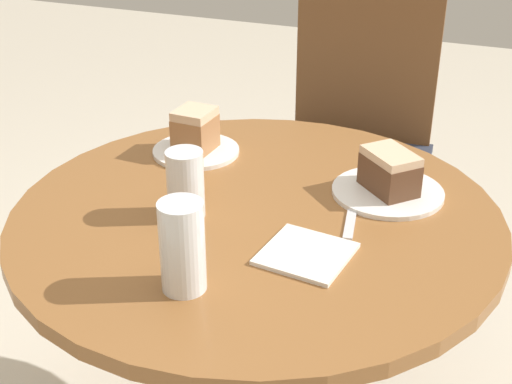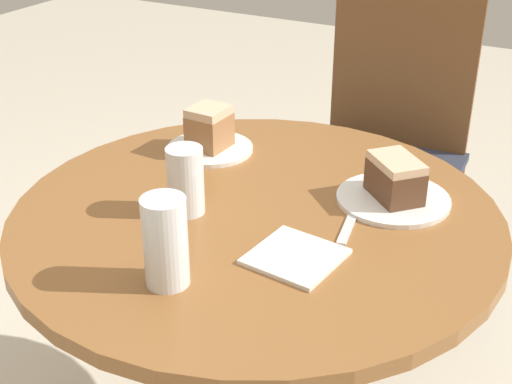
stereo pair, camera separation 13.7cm
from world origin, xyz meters
The scene contains 10 objects.
table centered at (0.00, 0.00, 0.55)m, with size 0.96×0.96×0.73m.
chair centered at (-0.04, 0.91, 0.51)m, with size 0.50×0.47×0.97m.
plate_near centered at (0.22, 0.16, 0.73)m, with size 0.23×0.23×0.01m.
plate_far centered at (-0.23, 0.20, 0.73)m, with size 0.20×0.20×0.01m.
cake_slice_near centered at (0.22, 0.16, 0.78)m, with size 0.14×0.13×0.08m.
cake_slice_far centered at (-0.23, 0.20, 0.79)m, with size 0.08×0.09×0.10m.
glass_lemonade centered at (-0.01, -0.28, 0.80)m, with size 0.07×0.07×0.16m.
glass_water centered at (-0.12, -0.07, 0.79)m, with size 0.07×0.07×0.13m.
napkin_stack centered at (0.14, -0.12, 0.73)m, with size 0.16×0.16×0.01m.
fork centered at (0.18, 0.03, 0.73)m, with size 0.05×0.15×0.00m.
Camera 1 is at (0.45, -1.13, 1.40)m, focal length 50.00 mm.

